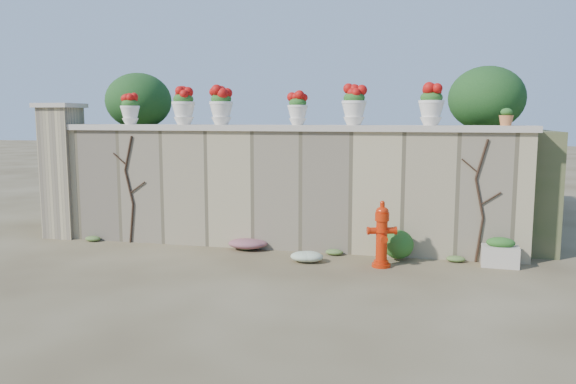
% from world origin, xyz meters
% --- Properties ---
extents(ground, '(80.00, 80.00, 0.00)m').
position_xyz_m(ground, '(0.00, 0.00, 0.00)').
color(ground, '#493B24').
rests_on(ground, ground).
extents(stone_wall, '(8.00, 0.40, 2.00)m').
position_xyz_m(stone_wall, '(0.00, 1.80, 1.00)').
color(stone_wall, tan).
rests_on(stone_wall, ground).
extents(wall_cap, '(8.10, 0.52, 0.10)m').
position_xyz_m(wall_cap, '(0.00, 1.80, 2.05)').
color(wall_cap, beige).
rests_on(wall_cap, stone_wall).
extents(gate_pillar, '(0.72, 0.72, 2.48)m').
position_xyz_m(gate_pillar, '(-4.15, 1.80, 1.26)').
color(gate_pillar, tan).
rests_on(gate_pillar, ground).
extents(raised_fill, '(9.00, 6.00, 2.00)m').
position_xyz_m(raised_fill, '(0.00, 5.00, 1.00)').
color(raised_fill, '#384C23').
rests_on(raised_fill, ground).
extents(back_shrub_left, '(1.30, 1.30, 1.10)m').
position_xyz_m(back_shrub_left, '(-3.20, 3.00, 2.55)').
color(back_shrub_left, '#143814').
rests_on(back_shrub_left, raised_fill).
extents(back_shrub_right, '(1.30, 1.30, 1.10)m').
position_xyz_m(back_shrub_right, '(3.40, 3.00, 2.55)').
color(back_shrub_right, '#143814').
rests_on(back_shrub_right, raised_fill).
extents(vine_left, '(0.60, 0.04, 1.91)m').
position_xyz_m(vine_left, '(-2.67, 1.58, 0.99)').
color(vine_left, black).
rests_on(vine_left, ground).
extents(vine_right, '(0.60, 0.04, 1.91)m').
position_xyz_m(vine_right, '(3.23, 1.58, 0.99)').
color(vine_right, black).
rests_on(vine_right, ground).
extents(fire_hydrant, '(0.43, 0.31, 0.99)m').
position_xyz_m(fire_hydrant, '(1.79, 0.96, 0.50)').
color(fire_hydrant, '#BC2307').
rests_on(fire_hydrant, ground).
extents(planter_box, '(0.55, 0.34, 0.45)m').
position_xyz_m(planter_box, '(3.53, 1.39, 0.21)').
color(planter_box, beige).
rests_on(planter_box, ground).
extents(green_shrub, '(0.61, 0.55, 0.58)m').
position_xyz_m(green_shrub, '(1.98, 1.44, 0.29)').
color(green_shrub, '#1E5119').
rests_on(green_shrub, ground).
extents(magenta_clump, '(0.92, 0.61, 0.24)m').
position_xyz_m(magenta_clump, '(-0.52, 1.51, 0.12)').
color(magenta_clump, '#B3236D').
rests_on(magenta_clump, ground).
extents(white_flowers, '(0.55, 0.44, 0.20)m').
position_xyz_m(white_flowers, '(0.65, 0.99, 0.10)').
color(white_flowers, white).
rests_on(white_flowers, ground).
extents(urn_pot_0, '(0.34, 0.34, 0.53)m').
position_xyz_m(urn_pot_0, '(-2.73, 1.80, 2.36)').
color(urn_pot_0, white).
rests_on(urn_pot_0, wall_cap).
extents(urn_pot_1, '(0.41, 0.41, 0.63)m').
position_xyz_m(urn_pot_1, '(-1.71, 1.80, 2.41)').
color(urn_pot_1, white).
rests_on(urn_pot_1, wall_cap).
extents(urn_pot_2, '(0.40, 0.40, 0.63)m').
position_xyz_m(urn_pot_2, '(-1.02, 1.80, 2.41)').
color(urn_pot_2, white).
rests_on(urn_pot_2, wall_cap).
extents(urn_pot_3, '(0.34, 0.34, 0.53)m').
position_xyz_m(urn_pot_3, '(0.32, 1.80, 2.36)').
color(urn_pot_3, white).
rests_on(urn_pot_3, wall_cap).
extents(urn_pot_4, '(0.40, 0.40, 0.63)m').
position_xyz_m(urn_pot_4, '(1.25, 1.80, 2.41)').
color(urn_pot_4, white).
rests_on(urn_pot_4, wall_cap).
extents(urn_pot_5, '(0.40, 0.40, 0.63)m').
position_xyz_m(urn_pot_5, '(2.46, 1.80, 2.41)').
color(urn_pot_5, white).
rests_on(urn_pot_5, wall_cap).
extents(terracotta_pot, '(0.21, 0.21, 0.26)m').
position_xyz_m(terracotta_pot, '(3.57, 1.80, 2.22)').
color(terracotta_pot, '#BE6E3A').
rests_on(terracotta_pot, wall_cap).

